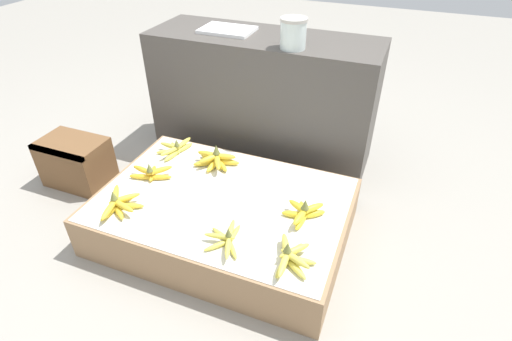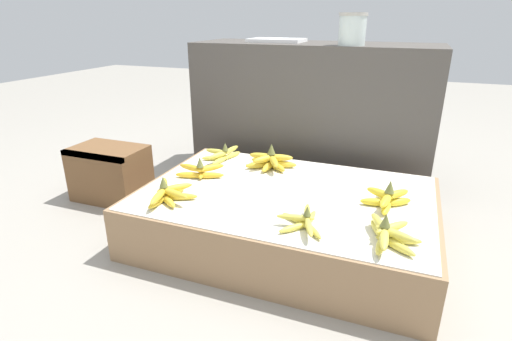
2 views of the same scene
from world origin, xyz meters
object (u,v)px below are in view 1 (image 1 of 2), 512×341
Objects in this scene: banana_bunch_middle_left at (151,173)px; banana_bunch_back_midleft at (215,160)px; banana_bunch_front_left at (118,204)px; banana_bunch_front_right at (290,257)px; banana_bunch_back_left at (175,149)px; foam_tray_white at (227,30)px; banana_bunch_front_midright at (226,239)px; wooden_crate at (76,162)px; banana_bunch_middle_right at (303,212)px; glass_jar at (293,33)px.

banana_bunch_back_midleft reaches higher than banana_bunch_middle_left.
banana_bunch_middle_left is at bearing 89.28° from banana_bunch_front_left.
banana_bunch_back_left is at bearing 147.95° from banana_bunch_front_right.
banana_bunch_back_left is at bearing 174.04° from banana_bunch_back_midleft.
banana_bunch_back_left is at bearing -102.47° from foam_tray_white.
banana_bunch_front_left is 0.54m from banana_bunch_front_midright.
banana_bunch_front_right is at bearing -40.88° from banana_bunch_back_midleft.
banana_bunch_middle_right is at bearing -2.88° from wooden_crate.
banana_bunch_front_right is 1.34m from foam_tray_white.
glass_jar reaches higher than banana_bunch_front_midright.
banana_bunch_front_left is 1.01× the size of banana_bunch_front_right.
glass_jar is (-0.29, 0.87, 0.58)m from banana_bunch_front_right.
foam_tray_white is at bearing 82.45° from banana_bunch_middle_left.
wooden_crate is 0.59m from banana_bunch_back_left.
banana_bunch_front_left is 0.25m from banana_bunch_middle_left.
banana_bunch_middle_left is at bearing 153.46° from banana_bunch_front_midright.
glass_jar reaches higher than banana_bunch_back_left.
banana_bunch_back_left is (-0.55, 0.52, 0.00)m from banana_bunch_front_midright.
wooden_crate is 1.70× the size of banana_bunch_middle_left.
banana_bunch_front_midright is at bearing -66.34° from foam_tray_white.
banana_bunch_front_left is 1.12m from foam_tray_white.
banana_bunch_middle_left is (-0.81, 0.27, 0.00)m from banana_bunch_front_right.
banana_bunch_back_left is at bearing 90.91° from banana_bunch_front_left.
banana_bunch_middle_left is at bearing -130.97° from glass_jar.
banana_bunch_front_left and banana_bunch_middle_left have the same top height.
banana_bunch_front_midright is 1.22m from foam_tray_white.
banana_bunch_back_midleft is (-0.29, 0.49, 0.01)m from banana_bunch_front_midright.
banana_bunch_front_left is 1.57× the size of glass_jar.
banana_bunch_back_midleft reaches higher than banana_bunch_front_right.
glass_jar reaches higher than banana_bunch_front_right.
banana_bunch_front_left is at bearing -29.42° from wooden_crate.
banana_bunch_middle_left is at bearing -87.41° from banana_bunch_back_left.
glass_jar is (-0.02, 0.87, 0.58)m from banana_bunch_front_midright.
banana_bunch_back_left is (-0.01, 0.50, -0.00)m from banana_bunch_front_left.
banana_bunch_front_midright is (0.54, -0.02, -0.01)m from banana_bunch_front_left.
banana_bunch_front_right is 0.97m from banana_bunch_back_left.
banana_bunch_middle_right is (0.25, 0.26, 0.01)m from banana_bunch_front_midright.
glass_jar reaches higher than banana_bunch_back_midleft.
banana_bunch_front_left reaches higher than banana_bunch_front_midright.
glass_jar is (1.08, 0.54, 0.69)m from wooden_crate.
foam_tray_white is at bearing 84.18° from banana_bunch_front_left.
banana_bunch_front_left is 0.83m from banana_bunch_middle_right.
banana_bunch_middle_right is 0.68× the size of foam_tray_white.
banana_bunch_back_midleft is at bearing -5.96° from banana_bunch_back_left.
banana_bunch_middle_left reaches higher than wooden_crate.
banana_bunch_middle_left is (-0.54, 0.27, 0.01)m from banana_bunch_front_midright.
banana_bunch_back_midleft reaches higher than banana_bunch_front_midright.
glass_jar is at bearing 26.47° from wooden_crate.
banana_bunch_front_midright is 0.36m from banana_bunch_middle_right.
banana_bunch_front_right is 1.08× the size of banana_bunch_middle_left.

